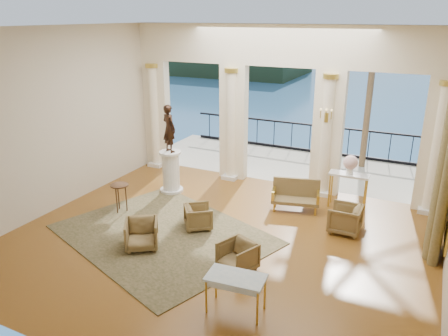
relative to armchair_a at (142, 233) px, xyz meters
The scene contains 22 objects.
floor 1.66m from the armchair_a, 35.56° to the left, with size 9.00×9.00×0.00m, color #4B260C.
room_walls 2.86m from the armchair_a, ahead, with size 9.00×9.00×9.00m.
arcade 5.43m from the armchair_a, 74.47° to the left, with size 9.00×0.56×4.50m.
terrace 6.89m from the armchair_a, 78.89° to the left, with size 10.00×3.60×0.10m, color #BAB299.
balustrade 8.45m from the armchair_a, 80.98° to the left, with size 9.00×0.06×1.03m.
palm_tree 9.06m from the armchair_a, 66.22° to the left, with size 2.00×2.00×4.50m.
headland 76.60m from the armchair_a, 112.01° to the left, with size 22.00×18.00×6.00m, color black.
sea 61.29m from the armchair_a, 88.75° to the left, with size 160.00×160.00×0.00m, color #266597.
curtain 6.34m from the armchair_a, 23.57° to the left, with size 0.33×1.40×4.09m.
wall_sconce 5.55m from the armchair_a, 58.55° to the left, with size 0.30×0.11×0.33m.
rug 0.75m from the armchair_a, 82.95° to the left, with size 4.51×3.51×0.02m, color #2F361B.
armchair_a is the anchor object (origin of this frame).
armchair_b 2.20m from the armchair_a, ahead, with size 0.63×0.59×0.65m, color #49371B.
armchair_c 4.58m from the armchair_a, 35.18° to the left, with size 0.69×0.64×0.71m, color #49371B.
armchair_d 1.47m from the armchair_a, 64.22° to the left, with size 0.60×0.56×0.62m, color #49371B.
settee 4.08m from the armchair_a, 54.69° to the left, with size 1.28×0.78×0.79m.
game_table 2.89m from the armchair_a, 21.38° to the right, with size 1.02×0.62×0.67m.
pedestal 3.16m from the armchair_a, 111.09° to the left, with size 0.64×0.64×1.18m.
statue 3.49m from the armchair_a, 111.09° to the left, with size 0.47×0.31×1.30m, color black.
console_table 5.35m from the armchair_a, 48.59° to the left, with size 0.99×0.41×0.94m.
urn 5.40m from the armchair_a, 48.59° to the left, with size 0.36×0.36×0.48m.
side_table 2.02m from the armchair_a, 141.33° to the left, with size 0.45×0.45×0.73m.
Camera 1 is at (3.89, -7.62, 4.73)m, focal length 35.00 mm.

